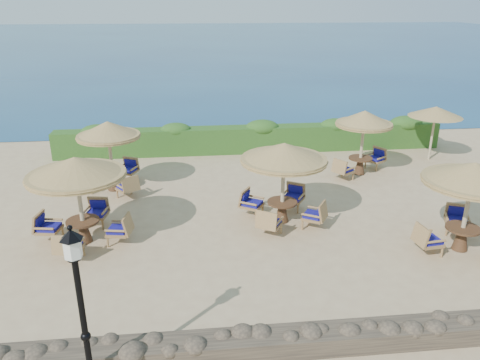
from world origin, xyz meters
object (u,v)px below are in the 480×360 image
extra_parasol (436,112)px  cafe_set_4 (363,130)px  cafe_set_0 (78,185)px  cafe_set_2 (471,189)px  cafe_set_1 (283,169)px  cafe_set_3 (110,145)px  lamp_post (83,320)px

extra_parasol → cafe_set_4: (-3.77, -1.49, -0.28)m
cafe_set_0 → cafe_set_2: size_ratio=1.03×
cafe_set_1 → cafe_set_4: size_ratio=1.01×
cafe_set_2 → cafe_set_3: (-10.55, 5.68, -0.11)m
extra_parasol → cafe_set_2: (-3.04, -7.84, -0.28)m
cafe_set_3 → cafe_set_1: bearing=-29.9°
cafe_set_1 → cafe_set_4: (4.03, 4.00, 0.08)m
cafe_set_4 → cafe_set_3: bearing=-176.1°
extra_parasol → cafe_set_0: bearing=-155.9°
lamp_post → cafe_set_0: 5.95m
cafe_set_0 → cafe_set_3: 4.05m
cafe_set_1 → lamp_post: bearing=-126.5°
lamp_post → extra_parasol: bearing=43.6°
extra_parasol → cafe_set_3: (-13.59, -2.15, -0.40)m
cafe_set_2 → extra_parasol: bearing=68.8°
extra_parasol → cafe_set_4: size_ratio=0.88×
cafe_set_2 → cafe_set_3: same height
cafe_set_0 → extra_parasol: bearing=24.1°
lamp_post → cafe_set_4: (8.83, 10.51, 0.33)m
lamp_post → cafe_set_0: size_ratio=1.15×
cafe_set_0 → cafe_set_2: (10.83, -1.64, 0.06)m
extra_parasol → cafe_set_0: cafe_set_0 is taller
cafe_set_1 → extra_parasol: bearing=35.2°
lamp_post → cafe_set_1: size_ratio=1.20×
extra_parasol → cafe_set_0: size_ratio=0.84×
cafe_set_3 → cafe_set_4: (9.82, 0.66, 0.11)m
cafe_set_2 → cafe_set_1: bearing=153.7°
cafe_set_3 → cafe_set_2: bearing=-28.3°
cafe_set_2 → cafe_set_4: bearing=96.5°
extra_parasol → cafe_set_1: (-7.79, -5.49, -0.37)m
extra_parasol → cafe_set_2: cafe_set_2 is taller
lamp_post → cafe_set_2: 10.44m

